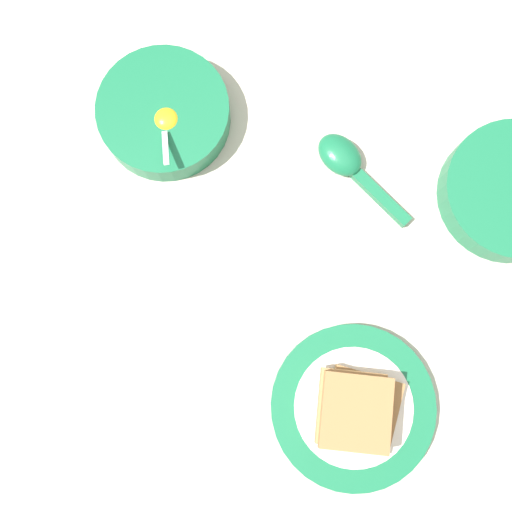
{
  "coord_description": "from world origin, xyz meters",
  "views": [
    {
      "loc": [
        0.08,
        -0.27,
        0.77
      ],
      "look_at": [
        -0.01,
        -0.21,
        0.02
      ],
      "focal_mm": 42.0,
      "sensor_mm": 36.0,
      "label": 1
    }
  ],
  "objects_px": {
    "egg_bowl": "(164,114)",
    "toast_sandwich": "(356,410)",
    "toast_plate": "(353,407)",
    "congee_bowl": "(512,191)",
    "soup_spoon": "(347,162)"
  },
  "relations": [
    {
      "from": "egg_bowl",
      "to": "toast_sandwich",
      "type": "xyz_separation_m",
      "value": [
        0.45,
        0.01,
        0.02
      ]
    },
    {
      "from": "toast_sandwich",
      "to": "egg_bowl",
      "type": "bearing_deg",
      "value": -178.79
    },
    {
      "from": "egg_bowl",
      "to": "toast_sandwich",
      "type": "relative_size",
      "value": 1.32
    },
    {
      "from": "toast_plate",
      "to": "congee_bowl",
      "type": "height_order",
      "value": "congee_bowl"
    },
    {
      "from": "toast_sandwich",
      "to": "congee_bowl",
      "type": "xyz_separation_m",
      "value": [
        -0.12,
        0.32,
        -0.02
      ]
    },
    {
      "from": "toast_plate",
      "to": "soup_spoon",
      "type": "height_order",
      "value": "soup_spoon"
    },
    {
      "from": "soup_spoon",
      "to": "congee_bowl",
      "type": "bearing_deg",
      "value": 47.53
    },
    {
      "from": "egg_bowl",
      "to": "congee_bowl",
      "type": "height_order",
      "value": "egg_bowl"
    },
    {
      "from": "egg_bowl",
      "to": "congee_bowl",
      "type": "bearing_deg",
      "value": 45.59
    },
    {
      "from": "soup_spoon",
      "to": "toast_sandwich",
      "type": "bearing_deg",
      "value": -31.23
    },
    {
      "from": "congee_bowl",
      "to": "toast_plate",
      "type": "bearing_deg",
      "value": -68.88
    },
    {
      "from": "toast_plate",
      "to": "soup_spoon",
      "type": "distance_m",
      "value": 0.31
    },
    {
      "from": "toast_plate",
      "to": "toast_sandwich",
      "type": "bearing_deg",
      "value": -74.19
    },
    {
      "from": "toast_plate",
      "to": "congee_bowl",
      "type": "relative_size",
      "value": 1.13
    },
    {
      "from": "egg_bowl",
      "to": "soup_spoon",
      "type": "relative_size",
      "value": 1.08
    }
  ]
}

